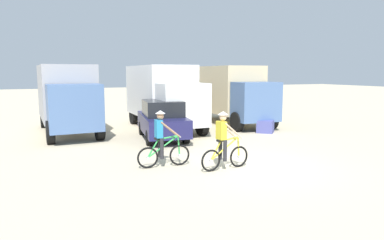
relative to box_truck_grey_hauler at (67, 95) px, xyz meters
The scene contains 8 objects.
ground_plane 10.41m from the box_truck_grey_hauler, 61.85° to the right, with size 120.00×120.00×0.00m, color beige.
box_truck_grey_hauler is the anchor object (origin of this frame).
box_truck_avon_van 4.81m from the box_truck_grey_hauler, ahead, with size 2.44×6.77×3.35m.
box_truck_tan_camper 9.02m from the box_truck_grey_hauler, ahead, with size 2.57×6.82×3.35m.
sedan_parked 5.27m from the box_truck_grey_hauler, 43.27° to the right, with size 2.37×4.42×1.76m.
cyclist_orange_shirt 8.42m from the box_truck_grey_hauler, 74.34° to the right, with size 1.73×0.52×1.82m.
cyclist_cowboy_hat 9.94m from the box_truck_grey_hauler, 66.65° to the right, with size 1.73×0.52×1.82m.
supply_crate 10.00m from the box_truck_grey_hauler, 23.61° to the right, with size 0.74×0.79×0.62m, color #4C5199.
Camera 1 is at (-6.01, -9.42, 3.00)m, focal length 32.88 mm.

